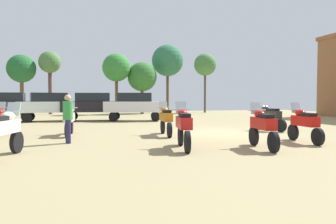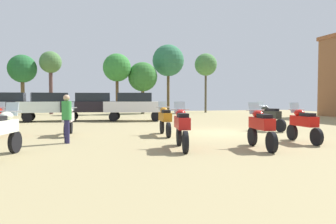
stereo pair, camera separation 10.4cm
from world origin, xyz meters
name	(u,v)px [view 1 (the left image)]	position (x,y,z in m)	size (l,w,h in m)	color
ground_plane	(221,133)	(0.00, 0.00, 0.01)	(44.00, 52.00, 0.02)	#9A8B60
motorcycle_1	(184,126)	(-3.20, -4.09, 0.75)	(0.69, 2.17, 1.49)	black
motorcycle_2	(166,119)	(-2.78, -0.37, 0.74)	(0.62, 2.25, 1.46)	black
motorcycle_3	(263,126)	(-0.77, -4.71, 0.74)	(0.66, 2.13, 1.46)	black
motorcycle_6	(69,119)	(-6.80, 0.74, 0.73)	(0.62, 2.14, 1.44)	black
motorcycle_8	(269,116)	(2.70, 0.23, 0.74)	(0.68, 2.12, 1.46)	black
motorcycle_10	(4,131)	(-8.31, -4.24, 0.75)	(0.78, 2.12, 1.48)	black
motorcycle_12	(304,123)	(1.46, -3.87, 0.72)	(0.62, 2.09, 1.44)	black
car_1	(49,105)	(-8.48, 10.19, 1.19)	(4.57, 2.60, 2.00)	black
car_2	(6,105)	(-11.25, 10.18, 1.19)	(4.38, 1.99, 2.00)	black
car_3	(93,104)	(-5.45, 9.95, 1.19)	(4.45, 2.19, 2.00)	black
car_4	(135,105)	(-2.56, 8.99, 1.19)	(4.58, 2.64, 2.00)	black
person_1	(68,115)	(-6.75, -1.80, 1.03)	(0.42, 0.42, 1.73)	#27244D
tree_1	(205,65)	(7.45, 20.39, 5.45)	(2.54, 2.54, 6.76)	#4C4533
tree_3	(21,69)	(-11.98, 20.98, 4.55)	(2.79, 2.79, 5.99)	brown
tree_4	(142,77)	(-0.01, 19.63, 3.90)	(3.10, 3.10, 5.46)	brown
tree_5	(50,64)	(-9.31, 20.95, 5.18)	(2.21, 2.21, 6.43)	brown
tree_6	(116,68)	(-2.73, 19.40, 4.77)	(2.88, 2.88, 6.23)	brown
tree_7	(168,61)	(3.19, 21.09, 5.89)	(3.55, 3.55, 7.68)	brown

